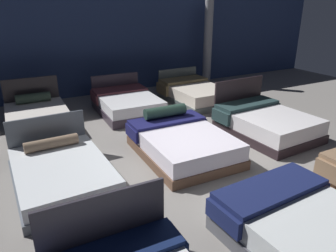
{
  "coord_description": "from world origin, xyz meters",
  "views": [
    {
      "loc": [
        -2.91,
        -4.59,
        2.85
      ],
      "look_at": [
        -0.22,
        0.43,
        0.6
      ],
      "focal_mm": 33.88,
      "sensor_mm": 36.0,
      "label": 1
    }
  ],
  "objects_px": {
    "bed_1": "(310,234)",
    "bed_3": "(61,172)",
    "bed_4": "(182,142)",
    "bed_6": "(38,117)",
    "bed_7": "(127,104)",
    "bed_5": "(265,123)",
    "support_pillar": "(208,35)",
    "bed_8": "(194,93)"
  },
  "relations": [
    {
      "from": "bed_8",
      "to": "bed_5",
      "type": "bearing_deg",
      "value": -90.35
    },
    {
      "from": "bed_1",
      "to": "support_pillar",
      "type": "distance_m",
      "value": 8.56
    },
    {
      "from": "bed_5",
      "to": "bed_8",
      "type": "height_order",
      "value": "bed_5"
    },
    {
      "from": "bed_3",
      "to": "bed_8",
      "type": "relative_size",
      "value": 0.99
    },
    {
      "from": "bed_1",
      "to": "bed_3",
      "type": "distance_m",
      "value": 3.82
    },
    {
      "from": "bed_4",
      "to": "support_pillar",
      "type": "bearing_deg",
      "value": 52.09
    },
    {
      "from": "bed_1",
      "to": "bed_7",
      "type": "bearing_deg",
      "value": 87.59
    },
    {
      "from": "bed_7",
      "to": "bed_5",
      "type": "bearing_deg",
      "value": -50.81
    },
    {
      "from": "bed_3",
      "to": "bed_1",
      "type": "bearing_deg",
      "value": -54.01
    },
    {
      "from": "bed_1",
      "to": "support_pillar",
      "type": "xyz_separation_m",
      "value": [
        3.72,
        7.57,
        1.49
      ]
    },
    {
      "from": "bed_4",
      "to": "bed_1",
      "type": "bearing_deg",
      "value": -88.51
    },
    {
      "from": "bed_1",
      "to": "bed_4",
      "type": "xyz_separation_m",
      "value": [
        -0.01,
        3.0,
        -0.0
      ]
    },
    {
      "from": "bed_3",
      "to": "support_pillar",
      "type": "height_order",
      "value": "support_pillar"
    },
    {
      "from": "bed_4",
      "to": "support_pillar",
      "type": "xyz_separation_m",
      "value": [
        3.73,
        4.57,
        1.49
      ]
    },
    {
      "from": "bed_4",
      "to": "bed_6",
      "type": "bearing_deg",
      "value": 129.33
    },
    {
      "from": "bed_7",
      "to": "bed_6",
      "type": "bearing_deg",
      "value": -178.89
    },
    {
      "from": "support_pillar",
      "to": "bed_8",
      "type": "bearing_deg",
      "value": -133.9
    },
    {
      "from": "bed_8",
      "to": "support_pillar",
      "type": "height_order",
      "value": "support_pillar"
    },
    {
      "from": "bed_3",
      "to": "support_pillar",
      "type": "relative_size",
      "value": 0.62
    },
    {
      "from": "bed_5",
      "to": "bed_7",
      "type": "bearing_deg",
      "value": 124.56
    },
    {
      "from": "bed_1",
      "to": "bed_3",
      "type": "bearing_deg",
      "value": 124.71
    },
    {
      "from": "bed_4",
      "to": "bed_6",
      "type": "distance_m",
      "value": 3.74
    },
    {
      "from": "bed_3",
      "to": "bed_4",
      "type": "height_order",
      "value": "bed_3"
    },
    {
      "from": "bed_3",
      "to": "bed_8",
      "type": "height_order",
      "value": "bed_3"
    },
    {
      "from": "bed_3",
      "to": "bed_4",
      "type": "xyz_separation_m",
      "value": [
        2.31,
        -0.03,
        0.05
      ]
    },
    {
      "from": "bed_8",
      "to": "support_pillar",
      "type": "bearing_deg",
      "value": 45.15
    },
    {
      "from": "support_pillar",
      "to": "bed_5",
      "type": "bearing_deg",
      "value": -108.59
    },
    {
      "from": "bed_1",
      "to": "bed_4",
      "type": "distance_m",
      "value": 3.0
    },
    {
      "from": "bed_1",
      "to": "bed_3",
      "type": "height_order",
      "value": "bed_3"
    },
    {
      "from": "support_pillar",
      "to": "bed_3",
      "type": "bearing_deg",
      "value": -143.07
    },
    {
      "from": "bed_8",
      "to": "bed_1",
      "type": "bearing_deg",
      "value": -110.85
    },
    {
      "from": "bed_3",
      "to": "bed_7",
      "type": "relative_size",
      "value": 1.01
    },
    {
      "from": "bed_5",
      "to": "bed_4",
      "type": "bearing_deg",
      "value": 177.26
    },
    {
      "from": "bed_1",
      "to": "bed_5",
      "type": "relative_size",
      "value": 1.01
    },
    {
      "from": "bed_8",
      "to": "support_pillar",
      "type": "xyz_separation_m",
      "value": [
        1.57,
        1.63,
        1.49
      ]
    },
    {
      "from": "bed_1",
      "to": "bed_5",
      "type": "height_order",
      "value": "bed_5"
    },
    {
      "from": "bed_4",
      "to": "bed_6",
      "type": "relative_size",
      "value": 1.04
    },
    {
      "from": "bed_3",
      "to": "bed_6",
      "type": "height_order",
      "value": "bed_6"
    },
    {
      "from": "bed_1",
      "to": "bed_6",
      "type": "relative_size",
      "value": 1.03
    },
    {
      "from": "bed_6",
      "to": "bed_7",
      "type": "height_order",
      "value": "bed_6"
    },
    {
      "from": "bed_7",
      "to": "support_pillar",
      "type": "bearing_deg",
      "value": 25.79
    },
    {
      "from": "bed_4",
      "to": "bed_7",
      "type": "height_order",
      "value": "bed_7"
    }
  ]
}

